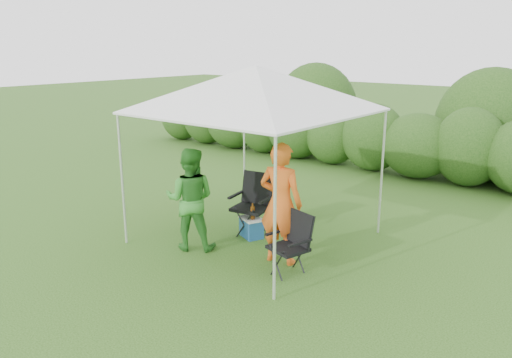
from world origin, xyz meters
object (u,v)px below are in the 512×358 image
Objects in this scene: canopy at (256,89)px; man at (281,204)px; chair_right at (293,240)px; woman at (190,199)px; cooler at (251,227)px; chair_left at (254,199)px.

man is (0.88, -0.52, -1.56)m from canopy.
woman is (-1.76, -0.26, 0.31)m from chair_right.
woman reaches higher than cooler.
cooler is at bearing 166.91° from chair_right.
cooler is at bearing -147.79° from woman.
chair_right is at bearing -42.89° from chair_left.
canopy is at bearing -41.46° from man.
man reaches higher than chair_right.
cooler is at bearing -70.92° from chair_left.
canopy is at bearing -54.56° from chair_left.
woman is at bearing 7.13° from man.
man is at bearing -30.45° from canopy.
man is 1.48m from woman.
woman is at bearing -156.88° from chair_right.
cooler is (0.12, -0.21, -0.41)m from chair_left.
chair_right is 0.48× the size of man.
man is (-0.36, 0.20, 0.41)m from chair_right.
canopy is 1.90m from chair_left.
canopy is 1.86m from man.
canopy is at bearing 42.12° from cooler.
canopy is 1.99m from woman.
canopy is 6.39× the size of cooler.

